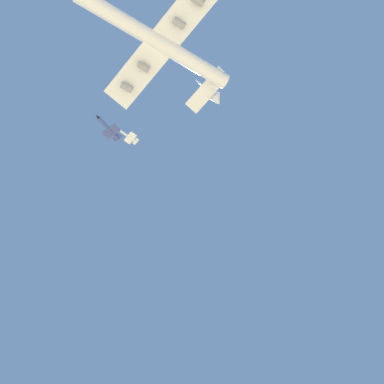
% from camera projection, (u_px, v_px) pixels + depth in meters
% --- Properties ---
extents(carrier_jet, '(59.10, 64.57, 23.07)m').
position_uv_depth(carrier_jet, '(159.00, 44.00, 137.50)').
color(carrier_jet, white).
extents(chase_jet_lead, '(10.08, 14.64, 4.00)m').
position_uv_depth(chase_jet_lead, '(109.00, 129.00, 151.89)').
color(chase_jet_lead, '#38478C').
extents(chase_jet_left_wing, '(12.54, 13.11, 4.00)m').
position_uv_depth(chase_jet_left_wing, '(128.00, 136.00, 202.25)').
color(chase_jet_left_wing, silver).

